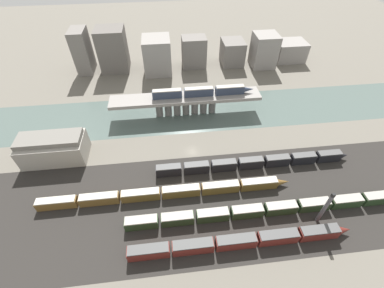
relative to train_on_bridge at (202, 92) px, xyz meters
The scene contains 18 objects.
ground_plane 28.45m from the train_on_bridge, 105.93° to the right, with size 400.00×400.00×0.00m, color #666056.
railbed_yard 50.93m from the train_on_bridge, 98.32° to the right, with size 280.00×42.00×0.01m, color #282623.
river_water 13.23m from the train_on_bridge, behind, with size 320.00×28.38×0.01m, color #4C5B56.
bridge 8.39m from the train_on_bridge, behind, with size 66.75×9.27×9.21m.
train_on_bridge is the anchor object (origin of this frame).
train_yard_near 64.79m from the train_on_bridge, 87.86° to the right, with size 65.60×3.17×4.04m.
train_yard_mid 57.27m from the train_on_bridge, 76.08° to the right, with size 90.39×3.18×3.74m.
train_yard_far 49.32m from the train_on_bridge, 112.33° to the right, with size 84.39×2.89×3.72m.
train_yard_outer 39.28m from the train_on_bridge, 67.73° to the right, with size 72.93×2.96×4.11m.
warehouse_building 63.52m from the train_on_bridge, 159.43° to the right, with size 23.19×12.04×10.74m.
signal_tower 65.78m from the train_on_bridge, 64.42° to the right, with size 1.08×1.08×14.08m.
city_block_far_left 75.42m from the train_on_bridge, 142.04° to the left, with size 8.06×13.61×23.13m, color slate.
city_block_left 63.47m from the train_on_bridge, 132.76° to the left, with size 15.11×14.12×23.02m, color #605B56.
city_block_center 44.95m from the train_on_bridge, 114.99° to the left, with size 14.75×15.53×19.17m, color gray.
city_block_right 45.25m from the train_on_bridge, 87.58° to the left, with size 13.49×10.35×16.88m, color slate.
city_block_far_right 52.31m from the train_on_bridge, 61.75° to the left, with size 12.45×13.82×13.53m, color slate.
city_block_tall 58.78m from the train_on_bridge, 44.60° to the left, with size 13.10×13.23×18.17m, color gray.
city_block_low 76.43m from the train_on_bridge, 37.83° to the left, with size 17.40×13.83×10.98m, color gray.
Camera 1 is at (-8.10, -70.06, 73.45)m, focal length 24.00 mm.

